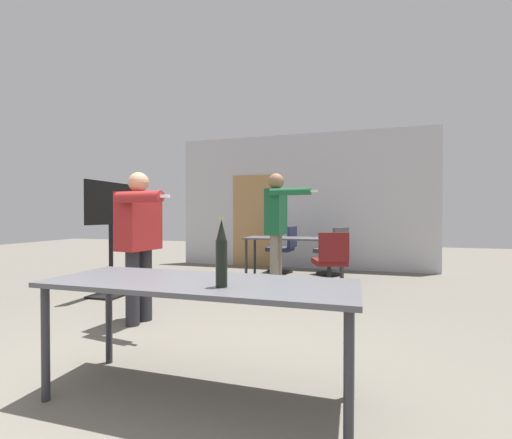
# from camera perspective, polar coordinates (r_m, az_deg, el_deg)

# --- Properties ---
(ground_plane) EXTENTS (24.00, 24.00, 0.00)m
(ground_plane) POSITION_cam_1_polar(r_m,az_deg,el_deg) (2.21, -21.27, -30.81)
(ground_plane) COLOR #666056
(back_wall) EXTENTS (5.54, 0.12, 2.91)m
(back_wall) POSITION_cam_1_polar(r_m,az_deg,el_deg) (7.54, 7.28, 2.96)
(back_wall) COLOR #BCBCC1
(back_wall) RESTS_ON ground_plane
(conference_table_near) EXTENTS (1.94, 0.69, 0.75)m
(conference_table_near) POSITION_cam_1_polar(r_m,az_deg,el_deg) (2.21, -9.46, -11.87)
(conference_table_near) COLOR #4C4C51
(conference_table_near) RESTS_ON ground_plane
(conference_table_far) EXTENTS (1.79, 0.67, 0.75)m
(conference_table_far) POSITION_cam_1_polar(r_m,az_deg,el_deg) (6.24, 6.45, -3.72)
(conference_table_far) COLOR #4C4C51
(conference_table_far) RESTS_ON ground_plane
(tv_screen) EXTENTS (0.44, 0.97, 1.62)m
(tv_screen) POSITION_cam_1_polar(r_m,az_deg,el_deg) (5.32, -23.05, -1.13)
(tv_screen) COLOR black
(tv_screen) RESTS_ON ground_plane
(person_center_tall) EXTENTS (0.74, 0.74, 1.61)m
(person_center_tall) POSITION_cam_1_polar(r_m,az_deg,el_deg) (3.86, -18.79, -2.17)
(person_center_tall) COLOR #28282D
(person_center_tall) RESTS_ON ground_plane
(person_right_polo) EXTENTS (0.79, 0.67, 1.78)m
(person_right_polo) POSITION_cam_1_polar(r_m,az_deg,el_deg) (5.14, 3.51, -0.03)
(person_right_polo) COLOR slate
(person_right_polo) RESTS_ON ground_plane
(office_chair_side_rolled) EXTENTS (0.58, 0.52, 0.93)m
(office_chair_side_rolled) POSITION_cam_1_polar(r_m,az_deg,el_deg) (6.93, 4.62, -5.22)
(office_chair_side_rolled) COLOR black
(office_chair_side_rolled) RESTS_ON ground_plane
(office_chair_near_pushed) EXTENTS (0.68, 0.66, 0.92)m
(office_chair_near_pushed) POSITION_cam_1_polar(r_m,az_deg,el_deg) (6.77, 12.69, -5.43)
(office_chair_near_pushed) COLOR black
(office_chair_near_pushed) RESTS_ON ground_plane
(office_chair_mid_tucked) EXTENTS (0.59, 0.64, 0.90)m
(office_chair_mid_tucked) POSITION_cam_1_polar(r_m,az_deg,el_deg) (5.29, 12.31, -7.31)
(office_chair_mid_tucked) COLOR black
(office_chair_mid_tucked) RESTS_ON ground_plane
(beer_bottle) EXTENTS (0.07, 0.07, 0.40)m
(beer_bottle) POSITION_cam_1_polar(r_m,az_deg,el_deg) (1.97, -5.78, -5.81)
(beer_bottle) COLOR black
(beer_bottle) RESTS_ON conference_table_near
(drink_cup) EXTENTS (0.09, 0.09, 0.09)m
(drink_cup) POSITION_cam_1_polar(r_m,az_deg,el_deg) (6.16, 3.93, -2.64)
(drink_cup) COLOR #2866A3
(drink_cup) RESTS_ON conference_table_far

